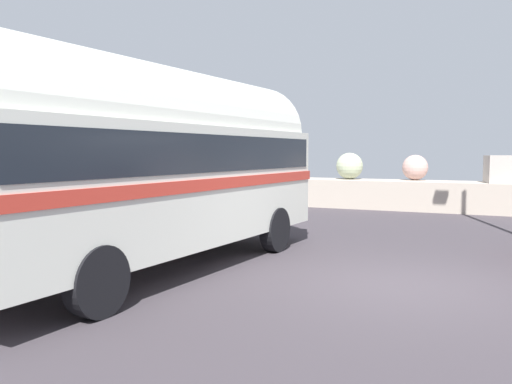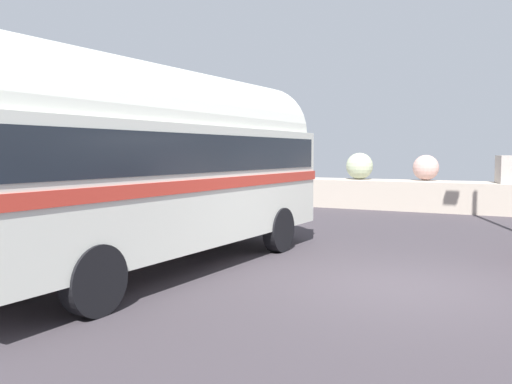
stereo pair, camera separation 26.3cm
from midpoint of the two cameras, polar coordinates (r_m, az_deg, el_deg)
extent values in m
cube|color=#393338|center=(8.96, 14.45, -9.77)|extent=(32.00, 26.00, 0.02)
cube|color=#B0A394|center=(20.48, 20.59, -0.50)|extent=(31.36, 1.80, 1.10)
cube|color=#A3B48B|center=(24.68, -11.33, 3.11)|extent=(1.26, 1.28, 1.18)
cube|color=#AB9293|center=(23.04, -5.17, 2.82)|extent=(1.31, 1.30, 0.95)
sphere|color=#A194A1|center=(21.95, 0.96, 2.48)|extent=(0.73, 0.73, 0.73)
sphere|color=#A7B391|center=(21.28, 9.73, 2.78)|extent=(1.05, 1.05, 1.05)
sphere|color=tan|center=(21.11, 16.47, 2.55)|extent=(0.97, 0.97, 0.97)
cube|color=#B1A79D|center=(20.17, 24.59, 2.25)|extent=(1.16, 1.09, 0.96)
cylinder|color=black|center=(12.58, -7.60, -3.35)|extent=(0.34, 0.97, 0.96)
cylinder|color=black|center=(11.43, 1.42, -4.09)|extent=(0.34, 0.97, 0.96)
cylinder|color=black|center=(7.27, -17.80, -9.18)|extent=(0.34, 0.97, 0.96)
cube|color=silver|center=(9.75, -11.40, 0.72)|extent=(2.88, 8.53, 2.10)
cylinder|color=silver|center=(9.75, -11.49, 6.90)|extent=(2.66, 8.18, 2.20)
cube|color=#BC3528|center=(9.75, -11.40, 1.03)|extent=(2.94, 8.61, 0.20)
cube|color=black|center=(9.74, -11.45, 4.12)|extent=(2.90, 8.19, 0.64)
cube|color=silver|center=(13.38, 0.44, -1.98)|extent=(2.29, 0.29, 0.28)
cylinder|color=black|center=(15.10, -21.24, -2.33)|extent=(0.48, 1.00, 0.96)
cylinder|color=black|center=(13.27, -16.29, -3.09)|extent=(0.48, 1.00, 0.96)
cube|color=silver|center=(15.13, -13.67, -1.37)|extent=(2.26, 0.65, 0.28)
camera|label=1|loc=(0.13, -90.87, -0.07)|focal=37.04mm
camera|label=2|loc=(0.13, 89.13, 0.07)|focal=37.04mm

